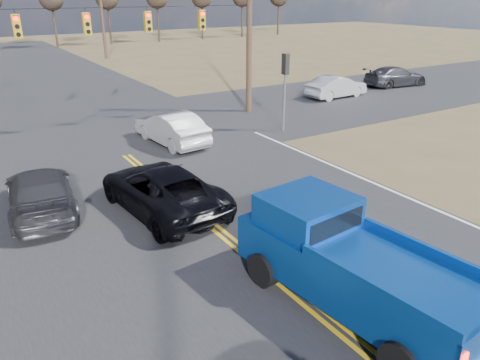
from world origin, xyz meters
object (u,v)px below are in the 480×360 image
white_car_queue (171,128)px  cross_car_east_far (396,77)px  pickup_truck (350,263)px  cross_car_east_near (336,87)px  black_suv (162,189)px  dgrey_car_queue (40,192)px

white_car_queue → cross_car_east_far: 20.80m
pickup_truck → cross_car_east_near: bearing=42.1°
white_car_queue → black_suv: bearing=58.3°
black_suv → dgrey_car_queue: (-3.39, 1.94, -0.04)m
pickup_truck → cross_car_east_far: (22.04, 17.66, -0.35)m
black_suv → cross_car_east_near: black_suv is taller
pickup_truck → black_suv: pickup_truck is taller
cross_car_east_far → white_car_queue: bearing=108.8°
black_suv → white_car_queue: white_car_queue is taller
pickup_truck → cross_car_east_far: 28.24m
white_car_queue → cross_car_east_far: size_ratio=0.92×
black_suv → cross_car_east_near: (16.96, 10.11, -0.01)m
pickup_truck → white_car_queue: pickup_truck is taller
pickup_truck → cross_car_east_far: pickup_truck is taller
black_suv → cross_car_east_far: black_suv is taller
dgrey_car_queue → cross_car_east_near: cross_car_east_near is taller
cross_car_east_near → cross_car_east_far: bearing=-87.5°
pickup_truck → black_suv: (-1.58, 6.87, -0.34)m
white_car_queue → dgrey_car_queue: white_car_queue is taller
pickup_truck → black_suv: 7.06m
white_car_queue → cross_car_east_near: 14.16m
pickup_truck → cross_car_east_near: 22.91m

